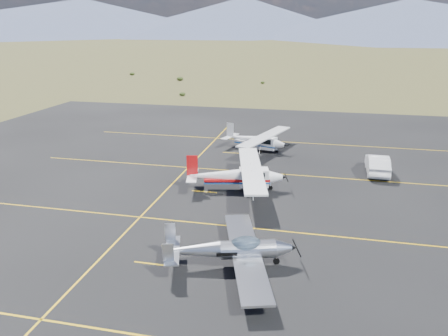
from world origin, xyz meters
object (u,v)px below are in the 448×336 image
at_px(aircraft_low_wing, 233,250).
at_px(aircraft_plain, 256,140).
at_px(aircraft_cessna, 237,175).
at_px(sedan, 377,164).

height_order(aircraft_low_wing, aircraft_plain, aircraft_plain).
bearing_deg(aircraft_cessna, aircraft_plain, 78.62).
xyz_separation_m(aircraft_low_wing, aircraft_plain, (-2.22, 22.76, 0.13)).
distance_m(aircraft_cessna, sedan, 13.01).
bearing_deg(aircraft_low_wing, sedan, 45.95).
xyz_separation_m(aircraft_cessna, aircraft_plain, (-0.26, 11.62, -0.14)).
bearing_deg(sedan, aircraft_cessna, 31.69).
distance_m(aircraft_low_wing, sedan, 20.07).
xyz_separation_m(aircraft_cessna, sedan, (11.14, 6.71, -0.42)).
height_order(aircraft_low_wing, sedan, aircraft_low_wing).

